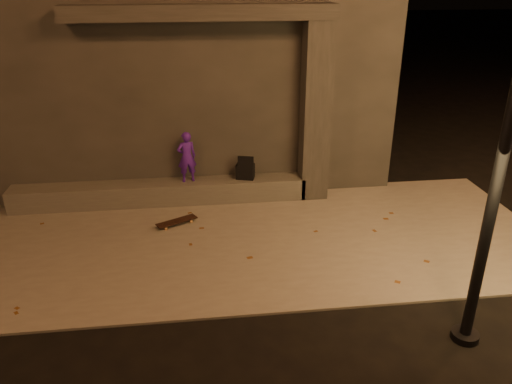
{
  "coord_description": "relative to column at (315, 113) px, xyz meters",
  "views": [
    {
      "loc": [
        -0.7,
        -5.87,
        4.43
      ],
      "look_at": [
        0.28,
        2.0,
        0.94
      ],
      "focal_mm": 35.0,
      "sensor_mm": 36.0,
      "label": 1
    }
  ],
  "objects": [
    {
      "name": "column",
      "position": [
        0.0,
        0.0,
        0.0
      ],
      "size": [
        0.55,
        0.55,
        3.6
      ],
      "primitive_type": "cube",
      "color": "#34322F",
      "rests_on": "sidewalk"
    },
    {
      "name": "backpack",
      "position": [
        -1.43,
        0.0,
        -1.17
      ],
      "size": [
        0.42,
        0.33,
        0.52
      ],
      "rotation": [
        0.0,
        0.0,
        -0.28
      ],
      "color": "black",
      "rests_on": "ledge"
    },
    {
      "name": "skateboarder",
      "position": [
        -2.62,
        0.0,
        -0.82
      ],
      "size": [
        0.43,
        0.33,
        1.05
      ],
      "primitive_type": "imported",
      "rotation": [
        0.0,
        0.0,
        3.36
      ],
      "color": "#521CB8",
      "rests_on": "ledge"
    },
    {
      "name": "ledge",
      "position": [
        -3.2,
        0.0,
        -1.58
      ],
      "size": [
        6.0,
        0.55,
        0.45
      ],
      "primitive_type": "cube",
      "color": "#56544E",
      "rests_on": "sidewalk"
    },
    {
      "name": "canopy",
      "position": [
        -2.2,
        0.05,
        1.94
      ],
      "size": [
        5.0,
        0.7,
        0.28
      ],
      "primitive_type": "cube",
      "color": "#34322F",
      "rests_on": "column"
    },
    {
      "name": "skateboard",
      "position": [
        -2.86,
        -1.08,
        -1.73
      ],
      "size": [
        0.8,
        0.55,
        0.09
      ],
      "rotation": [
        0.0,
        0.0,
        0.49
      ],
      "color": "black",
      "rests_on": "sidewalk"
    },
    {
      "name": "building",
      "position": [
        -2.7,
        2.74,
        0.77
      ],
      "size": [
        9.0,
        5.1,
        5.22
      ],
      "color": "#34322F",
      "rests_on": "ground"
    },
    {
      "name": "ground",
      "position": [
        -1.7,
        -3.75,
        -1.84
      ],
      "size": [
        120.0,
        120.0,
        0.0
      ],
      "primitive_type": "plane",
      "color": "black",
      "rests_on": "ground"
    },
    {
      "name": "sidewalk",
      "position": [
        -1.7,
        -1.75,
        -1.82
      ],
      "size": [
        11.0,
        4.4,
        0.04
      ],
      "primitive_type": "cube",
      "color": "slate",
      "rests_on": "ground"
    }
  ]
}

